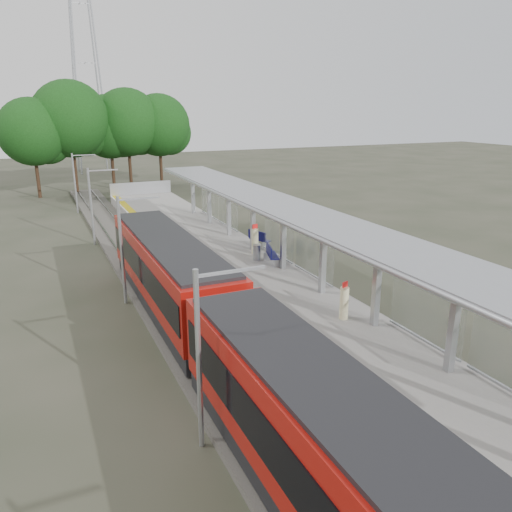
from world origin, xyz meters
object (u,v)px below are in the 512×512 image
Objects in this scene: bench_far at (259,238)px; info_pillar_near at (344,303)px; bench_mid at (271,254)px; litter_bin at (257,252)px; train at (222,330)px; info_pillar_far at (255,241)px.

info_pillar_near reaches higher than bench_far.
litter_bin is at bearing 129.41° from bench_mid.
train is 16.04× the size of bench_mid.
info_pillar_near reaches higher than bench_mid.
info_pillar_far is (6.28, 11.22, -0.28)m from train.
bench_mid is 1.10× the size of bench_far.
info_pillar_near is 10.20m from info_pillar_far.
train reaches higher than litter_bin.
info_pillar_near is 8.94m from litter_bin.
info_pillar_near is at bearing -90.72° from litter_bin.
bench_far is (0.86, 3.52, -0.05)m from bench_mid.
bench_mid is 3.62m from bench_far.
train is at bearing -120.32° from litter_bin.
bench_mid is 1.09m from litter_bin.
train is 11.58m from litter_bin.
bench_far is at bearing 40.94° from info_pillar_far.
info_pillar_far is at bearing -143.99° from bench_far.
litter_bin is at bearing 59.68° from train.
info_pillar_near is (5.72, 1.04, -0.35)m from train.
bench_far is at bearing 60.37° from train.
litter_bin is (-0.42, 0.99, -0.14)m from bench_mid.
train reaches higher than info_pillar_near.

